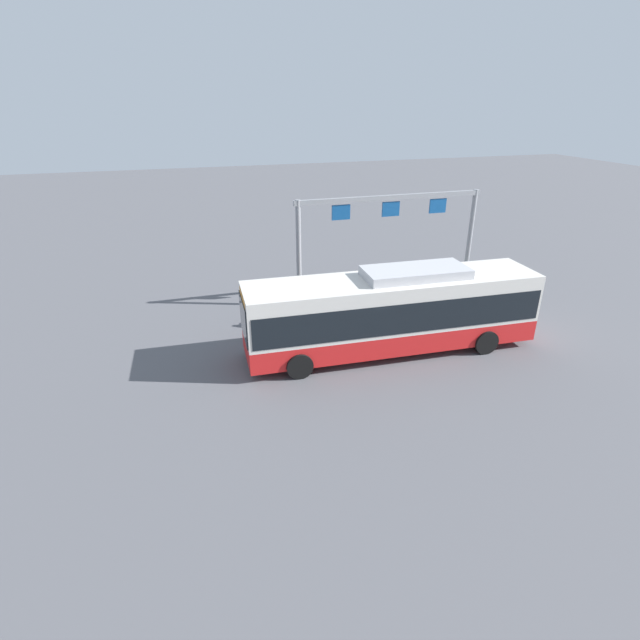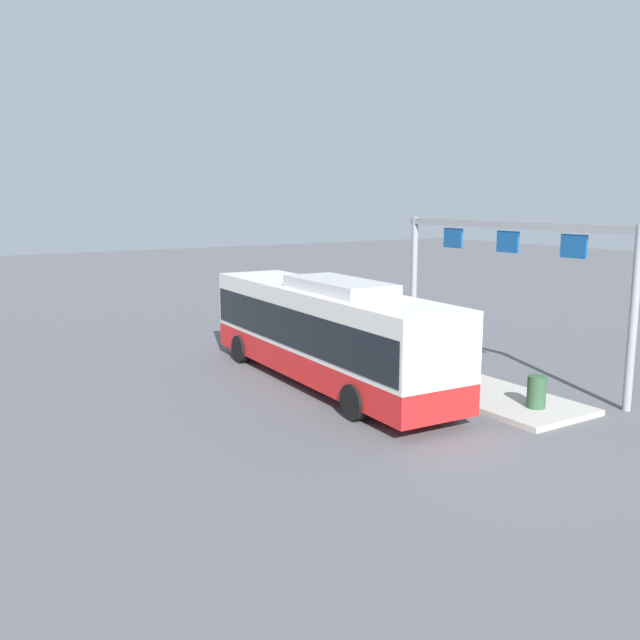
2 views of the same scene
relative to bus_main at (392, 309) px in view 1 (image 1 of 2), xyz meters
The scene contains 9 objects.
ground_plane 1.81m from the bus_main, ahead, with size 120.00×120.00×0.00m, color #56565B.
platform_curb 4.20m from the bus_main, 120.88° to the right, with size 10.00×2.80×0.16m, color #B2ADA3.
bus_main is the anchor object (origin of this frame).
person_boarding 4.29m from the bus_main, 55.37° to the right, with size 0.48×0.60×1.67m.
person_waiting_near 5.01m from the bus_main, 43.70° to the right, with size 0.44×0.58×1.67m.
person_waiting_mid 3.27m from the bus_main, 71.05° to the right, with size 0.55×0.60×1.67m.
person_waiting_far 2.95m from the bus_main, 89.59° to the right, with size 0.48×0.60×1.67m.
platform_sign_gantry 6.40m from the bus_main, 112.54° to the right, with size 9.71×0.24×5.20m.
trash_bin 6.74m from the bus_main, 150.40° to the right, with size 0.52×0.52×0.90m, color #2D5133.
Camera 1 is at (7.92, 16.07, 9.48)m, focal length 27.39 mm.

